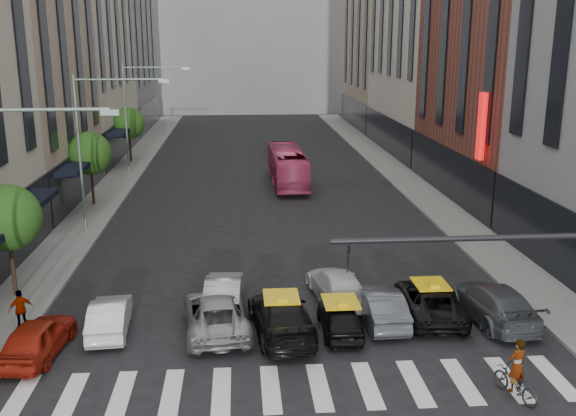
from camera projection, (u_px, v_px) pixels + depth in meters
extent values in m
plane|color=black|center=(306.00, 413.00, 19.52)|extent=(160.00, 160.00, 0.00)
cube|color=slate|center=(110.00, 192.00, 47.55)|extent=(3.00, 96.00, 0.15)
cube|color=slate|center=(414.00, 186.00, 49.28)|extent=(3.00, 96.00, 0.15)
cube|color=tan|center=(6.00, 24.00, 42.17)|extent=(8.00, 16.00, 24.00)
cube|color=gray|center=(110.00, 5.00, 77.07)|extent=(8.00, 18.00, 30.00)
cube|color=brown|center=(515.00, 9.00, 43.51)|extent=(8.00, 18.00, 26.00)
cube|color=tan|center=(388.00, 15.00, 79.88)|extent=(8.00, 18.00, 28.00)
cylinder|color=black|center=(12.00, 261.00, 27.83)|extent=(0.18, 0.18, 3.15)
sphere|color=#1A4513|center=(7.00, 218.00, 27.34)|extent=(2.88, 2.88, 2.88)
cylinder|color=black|center=(92.00, 182.00, 43.25)|extent=(0.18, 0.18, 3.15)
sphere|color=#1A4513|center=(90.00, 153.00, 42.76)|extent=(2.88, 2.88, 2.88)
cylinder|color=black|center=(130.00, 144.00, 58.68)|extent=(0.18, 0.18, 3.15)
sphere|color=#1A4513|center=(129.00, 123.00, 58.18)|extent=(2.88, 2.88, 2.88)
cylinder|color=gray|center=(31.00, 110.00, 20.48)|extent=(5.00, 0.12, 0.12)
cube|color=gray|center=(110.00, 112.00, 20.69)|extent=(0.60, 0.25, 0.18)
cylinder|color=gray|center=(80.00, 154.00, 36.78)|extent=(0.16, 0.16, 9.00)
cylinder|color=gray|center=(119.00, 79.00, 35.90)|extent=(5.00, 0.12, 0.12)
cube|color=gray|center=(164.00, 81.00, 36.11)|extent=(0.60, 0.25, 0.18)
cylinder|color=gray|center=(126.00, 120.00, 52.21)|extent=(0.16, 0.16, 9.00)
cylinder|color=gray|center=(154.00, 67.00, 51.32)|extent=(5.00, 0.12, 0.12)
cube|color=gray|center=(186.00, 68.00, 51.54)|extent=(0.60, 0.25, 0.18)
cylinder|color=black|center=(512.00, 237.00, 17.49)|extent=(10.00, 0.16, 0.16)
imported|color=black|center=(348.00, 259.00, 17.28)|extent=(0.13, 0.16, 0.80)
cube|color=red|center=(482.00, 126.00, 38.21)|extent=(0.30, 0.70, 4.00)
imported|color=maroon|center=(38.00, 337.00, 22.92)|extent=(2.12, 4.31, 1.41)
imported|color=silver|center=(110.00, 316.00, 24.82)|extent=(1.69, 4.09, 1.32)
imported|color=gray|center=(216.00, 313.00, 24.94)|extent=(2.97, 5.46, 1.45)
imported|color=black|center=(281.00, 316.00, 24.59)|extent=(2.67, 5.44, 1.52)
imported|color=black|center=(340.00, 317.00, 24.74)|extent=(1.52, 3.74, 1.27)
imported|color=#42464A|center=(380.00, 305.00, 25.69)|extent=(1.63, 4.32, 1.41)
imported|color=black|center=(430.00, 300.00, 26.22)|extent=(2.68, 5.16, 1.39)
imported|color=#404348|center=(493.00, 302.00, 25.85)|extent=(2.55, 5.36, 1.51)
imported|color=#9F9FA5|center=(224.00, 291.00, 27.16)|extent=(1.70, 4.36, 1.41)
imported|color=silver|center=(337.00, 285.00, 27.88)|extent=(2.50, 4.96, 1.38)
imported|color=#BF3863|center=(288.00, 166.00, 49.97)|extent=(2.56, 10.28, 2.85)
imported|color=black|center=(515.00, 384.00, 20.26)|extent=(1.27, 1.98, 0.98)
imported|color=gray|center=(519.00, 344.00, 19.91)|extent=(0.76, 0.63, 1.78)
imported|color=gray|center=(21.00, 309.00, 24.74)|extent=(0.99, 0.81, 1.58)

